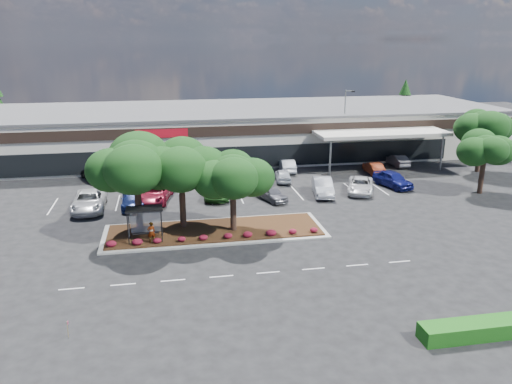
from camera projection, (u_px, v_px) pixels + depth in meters
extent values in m
plane|color=black|center=(247.00, 250.00, 37.56)|extent=(160.00, 160.00, 0.00)
cube|color=beige|center=(206.00, 132.00, 68.64)|extent=(80.00, 20.00, 6.00)
cube|color=#535356|center=(206.00, 109.00, 67.73)|extent=(80.40, 20.40, 0.30)
cube|color=black|center=(213.00, 132.00, 58.67)|extent=(80.00, 0.25, 1.20)
cube|color=black|center=(214.00, 158.00, 59.60)|extent=(60.00, 0.18, 2.60)
cube|color=red|center=(162.00, 133.00, 57.56)|extent=(6.00, 0.12, 1.00)
cube|color=beige|center=(381.00, 133.00, 59.94)|extent=(16.00, 5.00, 0.40)
cylinder|color=slate|center=(330.00, 158.00, 57.52)|extent=(0.24, 0.24, 4.20)
cylinder|color=slate|center=(442.00, 153.00, 59.94)|extent=(0.24, 0.24, 4.20)
cube|color=#A8A8A3|center=(215.00, 232.00, 40.95)|extent=(18.00, 6.00, 0.15)
cube|color=#482C17|center=(215.00, 230.00, 40.91)|extent=(17.20, 5.20, 0.12)
cube|color=silver|center=(71.00, 289.00, 31.72)|extent=(1.60, 0.12, 0.01)
cube|color=silver|center=(123.00, 284.00, 32.27)|extent=(1.60, 0.12, 0.01)
cube|color=silver|center=(173.00, 280.00, 32.82)|extent=(1.60, 0.12, 0.01)
cube|color=silver|center=(221.00, 276.00, 33.38)|extent=(1.60, 0.12, 0.01)
cube|color=silver|center=(268.00, 272.00, 33.93)|extent=(1.60, 0.12, 0.01)
cube|color=silver|center=(313.00, 269.00, 34.48)|extent=(1.60, 0.12, 0.01)
cube|color=silver|center=(357.00, 265.00, 35.04)|extent=(1.60, 0.12, 0.01)
cube|color=silver|center=(400.00, 262.00, 35.59)|extent=(1.60, 0.12, 0.01)
cube|color=silver|center=(53.00, 206.00, 47.39)|extent=(0.12, 5.00, 0.01)
cube|color=silver|center=(86.00, 204.00, 47.91)|extent=(0.12, 5.00, 0.01)
cube|color=silver|center=(118.00, 203.00, 48.43)|extent=(0.12, 5.00, 0.01)
cube|color=silver|center=(149.00, 201.00, 48.95)|extent=(0.12, 5.00, 0.01)
cube|color=silver|center=(180.00, 199.00, 49.47)|extent=(0.12, 5.00, 0.01)
cube|color=silver|center=(210.00, 198.00, 49.99)|extent=(0.12, 5.00, 0.01)
cube|color=silver|center=(240.00, 196.00, 50.51)|extent=(0.12, 5.00, 0.01)
cube|color=silver|center=(269.00, 194.00, 51.02)|extent=(0.12, 5.00, 0.01)
cube|color=silver|center=(297.00, 193.00, 51.54)|extent=(0.12, 5.00, 0.01)
cube|color=silver|center=(325.00, 191.00, 52.06)|extent=(0.12, 5.00, 0.01)
cube|color=silver|center=(352.00, 190.00, 52.58)|extent=(0.12, 5.00, 0.01)
cube|color=silver|center=(379.00, 188.00, 53.10)|extent=(0.12, 5.00, 0.01)
cylinder|color=black|center=(129.00, 223.00, 38.84)|extent=(0.08, 0.08, 2.50)
cylinder|color=black|center=(162.00, 221.00, 39.28)|extent=(0.08, 0.08, 2.50)
cylinder|color=black|center=(128.00, 229.00, 37.62)|extent=(0.08, 0.08, 2.50)
cylinder|color=black|center=(162.00, 227.00, 38.05)|extent=(0.08, 0.08, 2.50)
cube|color=black|center=(144.00, 209.00, 38.07)|extent=(2.75, 1.55, 0.10)
cube|color=silver|center=(145.00, 220.00, 39.02)|extent=(2.30, 0.03, 2.00)
cube|color=black|center=(146.00, 233.00, 38.92)|extent=(2.00, 0.35, 0.06)
cube|color=#0F5010|center=(474.00, 330.00, 26.46)|extent=(6.00, 1.30, 0.90)
cone|color=#0F3511|center=(404.00, 106.00, 83.48)|extent=(3.96, 3.96, 9.00)
imported|color=#594C47|center=(151.00, 232.00, 38.10)|extent=(0.68, 0.53, 1.66)
cube|color=#A8A8A3|center=(342.00, 160.00, 64.62)|extent=(0.50, 0.50, 0.40)
cylinder|color=slate|center=(344.00, 125.00, 63.27)|extent=(0.14, 0.14, 8.79)
cube|color=slate|center=(349.00, 91.00, 61.96)|extent=(0.92, 0.50, 0.14)
cube|color=black|center=(353.00, 92.00, 61.91)|extent=(0.52, 0.43, 0.18)
cube|color=tan|center=(68.00, 329.00, 26.43)|extent=(0.03, 0.03, 0.95)
cube|color=#E03B71|center=(68.00, 323.00, 26.32)|extent=(0.02, 0.14, 0.18)
imported|color=silver|center=(89.00, 201.00, 46.22)|extent=(2.93, 6.23, 1.72)
imported|color=navy|center=(133.00, 199.00, 47.11)|extent=(2.21, 5.15, 1.48)
imported|color=maroon|center=(154.00, 193.00, 48.58)|extent=(3.98, 6.58, 1.71)
imported|color=#22531C|center=(218.00, 191.00, 49.74)|extent=(3.41, 5.60, 1.45)
imported|color=#515056|center=(210.00, 185.00, 52.03)|extent=(2.95, 4.22, 1.33)
imported|color=slate|center=(271.00, 193.00, 48.99)|extent=(3.05, 4.45, 1.41)
imported|color=#A9ACB6|center=(323.00, 187.00, 50.67)|extent=(2.73, 5.48, 1.72)
imported|color=silver|center=(360.00, 185.00, 51.51)|extent=(4.40, 5.94, 1.50)
imported|color=navy|center=(393.00, 179.00, 53.39)|extent=(3.29, 5.35, 1.70)
imported|color=black|center=(94.00, 174.00, 55.89)|extent=(3.58, 5.00, 1.58)
imported|color=#134115|center=(165.00, 171.00, 56.91)|extent=(4.07, 6.00, 1.53)
imported|color=#AAB2B7|center=(160.00, 179.00, 53.46)|extent=(3.11, 5.43, 1.69)
imported|color=silver|center=(248.00, 172.00, 56.74)|extent=(3.72, 5.17, 1.39)
imported|color=silver|center=(283.00, 175.00, 55.51)|extent=(2.15, 4.27, 1.40)
imported|color=silver|center=(287.00, 165.00, 59.67)|extent=(1.99, 4.69, 1.50)
imported|color=maroon|center=(374.00, 168.00, 58.75)|extent=(1.81, 4.35, 1.40)
imported|color=#55535A|center=(397.00, 160.00, 62.26)|extent=(1.63, 4.39, 1.43)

